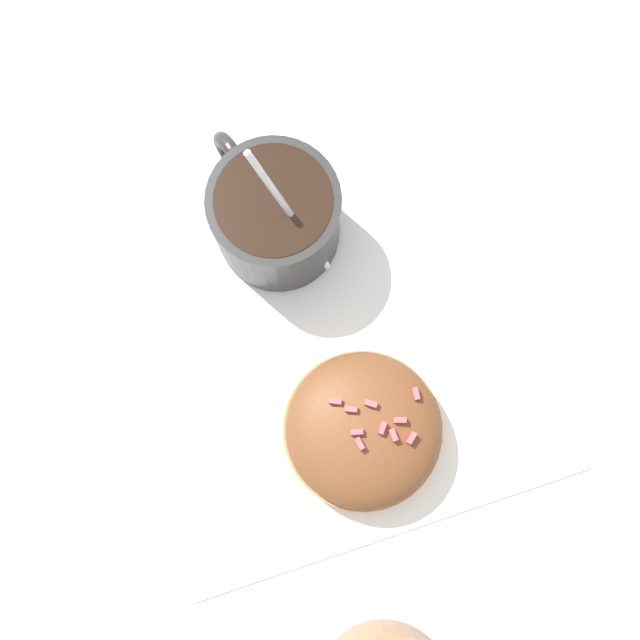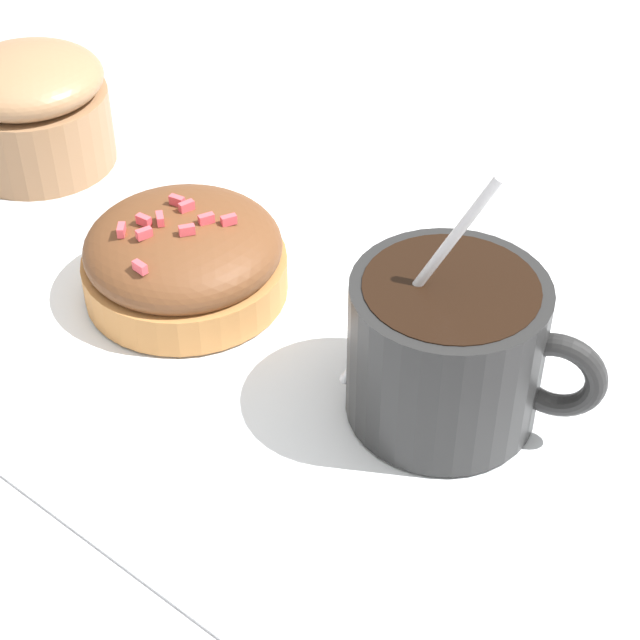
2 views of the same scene
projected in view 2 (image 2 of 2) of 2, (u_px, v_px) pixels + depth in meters
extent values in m
plane|color=#B2B2B7|center=(299.00, 356.00, 0.47)|extent=(3.00, 3.00, 0.00)
cube|color=white|center=(299.00, 353.00, 0.47)|extent=(0.29, 0.28, 0.00)
cylinder|color=black|center=(445.00, 350.00, 0.43)|extent=(0.08, 0.08, 0.06)
cylinder|color=black|center=(450.00, 298.00, 0.41)|extent=(0.07, 0.07, 0.01)
torus|color=black|center=(557.00, 375.00, 0.41)|extent=(0.04, 0.02, 0.04)
ellipsoid|color=silver|center=(491.00, 394.00, 0.44)|extent=(0.03, 0.03, 0.01)
cylinder|color=silver|center=(415.00, 288.00, 0.41)|extent=(0.05, 0.04, 0.10)
cylinder|color=#B2753D|center=(186.00, 274.00, 0.50)|extent=(0.10, 0.10, 0.02)
ellipsoid|color=brown|center=(183.00, 247.00, 0.49)|extent=(0.09, 0.09, 0.03)
cube|color=#EA4C56|center=(140.00, 267.00, 0.46)|extent=(0.01, 0.00, 0.00)
cube|color=#EA4C56|center=(213.00, 215.00, 0.48)|extent=(0.01, 0.01, 0.00)
cube|color=#EA4C56|center=(187.00, 230.00, 0.47)|extent=(0.01, 0.01, 0.00)
cube|color=#EA4C56|center=(191.00, 204.00, 0.48)|extent=(0.00, 0.01, 0.00)
cube|color=#EA4C56|center=(144.00, 220.00, 0.47)|extent=(0.01, 0.00, 0.00)
cube|color=#EA4C56|center=(121.00, 230.00, 0.47)|extent=(0.01, 0.01, 0.00)
cube|color=#EA4C56|center=(144.00, 233.00, 0.47)|extent=(0.00, 0.01, 0.00)
cube|color=#EA4C56|center=(172.00, 203.00, 0.48)|extent=(0.01, 0.00, 0.00)
cube|color=#EA4C56|center=(160.00, 219.00, 0.47)|extent=(0.01, 0.01, 0.00)
cube|color=#EA4C56|center=(229.00, 220.00, 0.48)|extent=(0.01, 0.01, 0.00)
cylinder|color=#99704C|center=(36.00, 128.00, 0.59)|extent=(0.08, 0.08, 0.04)
ellipsoid|color=#99704C|center=(27.00, 79.00, 0.57)|extent=(0.08, 0.08, 0.03)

